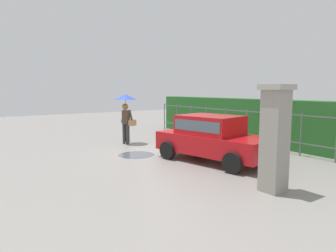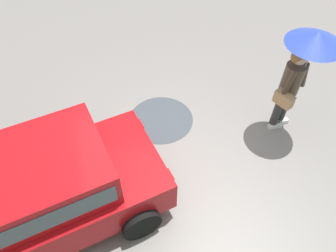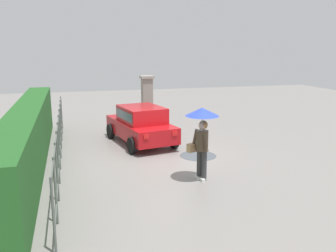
{
  "view_description": "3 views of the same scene",
  "coord_description": "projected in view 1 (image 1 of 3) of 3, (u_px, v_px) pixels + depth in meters",
  "views": [
    {
      "loc": [
        8.91,
        -6.32,
        2.3
      ],
      "look_at": [
        -0.21,
        -0.02,
        0.96
      ],
      "focal_mm": 32.23,
      "sensor_mm": 36.0,
      "label": 1
    },
    {
      "loc": [
        0.65,
        2.95,
        4.8
      ],
      "look_at": [
        -0.23,
        -0.24,
        0.98
      ],
      "focal_mm": 34.35,
      "sensor_mm": 36.0,
      "label": 2
    },
    {
      "loc": [
        -11.66,
        2.95,
        3.71
      ],
      "look_at": [
        -0.11,
        -0.25,
        1.08
      ],
      "focal_mm": 38.25,
      "sensor_mm": 36.0,
      "label": 3
    }
  ],
  "objects": [
    {
      "name": "car",
      "position": [
        212.0,
        136.0,
        9.71
      ],
      "size": [
        3.95,
        2.42,
        1.48
      ],
      "rotation": [
        0.0,
        0.0,
        0.19
      ],
      "color": "#B71116",
      "rests_on": "ground"
    },
    {
      "name": "hedge_row",
      "position": [
        250.0,
        120.0,
        13.41
      ],
      "size": [
        11.89,
        0.9,
        1.9
      ],
      "primitive_type": "cube",
      "color": "#235B23",
      "rests_on": "ground"
    },
    {
      "name": "fence_section",
      "position": [
        235.0,
        124.0,
        12.91
      ],
      "size": [
        10.94,
        0.05,
        1.5
      ],
      "color": "#59605B",
      "rests_on": "ground"
    },
    {
      "name": "gate_pillar",
      "position": [
        275.0,
        138.0,
        6.72
      ],
      "size": [
        0.6,
        0.6,
        2.42
      ],
      "color": "gray",
      "rests_on": "ground"
    },
    {
      "name": "pedestrian",
      "position": [
        126.0,
        107.0,
        12.75
      ],
      "size": [
        0.93,
        0.93,
        2.11
      ],
      "rotation": [
        0.0,
        0.0,
        1.95
      ],
      "color": "#333333",
      "rests_on": "ground"
    },
    {
      "name": "ground_plane",
      "position": [
        172.0,
        152.0,
        11.12
      ],
      "size": [
        40.0,
        40.0,
        0.0
      ],
      "primitive_type": "plane",
      "color": "gray"
    },
    {
      "name": "puddle_near",
      "position": [
        136.0,
        155.0,
        10.7
      ],
      "size": [
        1.29,
        1.29,
        0.0
      ],
      "primitive_type": "cylinder",
      "color": "#4C545B",
      "rests_on": "ground"
    }
  ]
}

